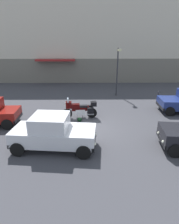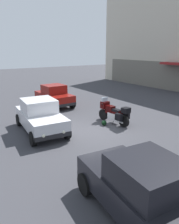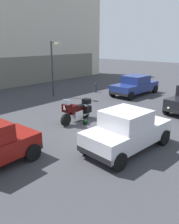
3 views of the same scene
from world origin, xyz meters
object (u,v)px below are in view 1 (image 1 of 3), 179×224
motorcycle (80,109)px  car_wagon_end (53,132)px  helmet (80,120)px  streetlamp_curbside (118,67)px  bollard_curbside (158,95)px

motorcycle → car_wagon_end: size_ratio=0.57×
helmet → streetlamp_curbside: (3.17, 6.11, 2.45)m
bollard_curbside → car_wagon_end: bearing=-134.0°
streetlamp_curbside → bollard_curbside: bearing=-23.1°
motorcycle → car_wagon_end: (-1.12, -3.83, 0.19)m
motorcycle → helmet: size_ratio=8.09×
helmet → car_wagon_end: car_wagon_end is taller
car_wagon_end → streetlamp_curbside: size_ratio=0.95×
motorcycle → car_wagon_end: 4.00m
motorcycle → car_wagon_end: bearing=69.3°
motorcycle → streetlamp_curbside: bearing=-124.2°
helmet → car_wagon_end: bearing=-108.9°
motorcycle → streetlamp_curbside: streetlamp_curbside is taller
streetlamp_curbside → motorcycle: bearing=-119.9°
motorcycle → helmet: 0.81m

